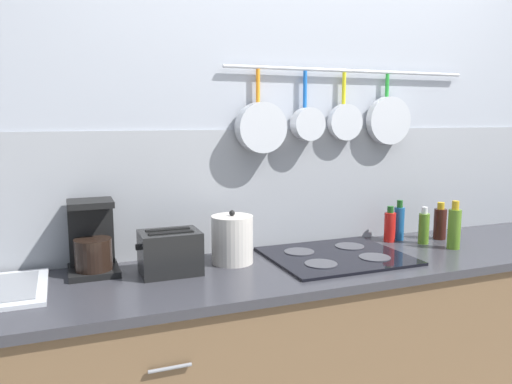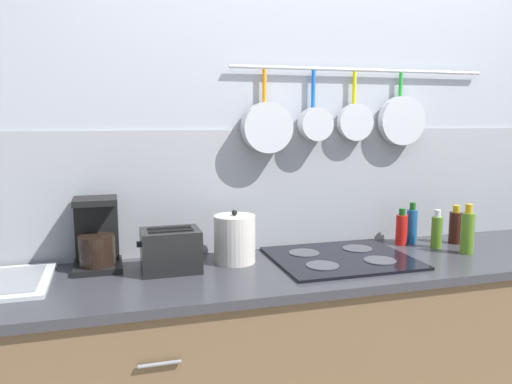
% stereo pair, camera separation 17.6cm
% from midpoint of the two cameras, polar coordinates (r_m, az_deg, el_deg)
% --- Properties ---
extents(wall_back, '(7.20, 0.16, 2.60)m').
position_cam_midpoint_polar(wall_back, '(2.40, 9.27, 3.05)').
color(wall_back, '#999EA8').
rests_on(wall_back, ground_plane).
extents(cabinet_base, '(3.29, 0.59, 0.86)m').
position_cam_midpoint_polar(cabinet_base, '(2.34, 12.56, -18.84)').
color(cabinet_base, brown).
rests_on(cabinet_base, ground_plane).
extents(countertop, '(3.33, 0.61, 0.03)m').
position_cam_midpoint_polar(countertop, '(2.18, 12.95, -8.25)').
color(countertop, '#2D2D33').
rests_on(countertop, cabinet_base).
extents(coffee_maker, '(0.19, 0.20, 0.29)m').
position_cam_midpoint_polar(coffee_maker, '(2.08, -15.44, -5.22)').
color(coffee_maker, black).
rests_on(coffee_maker, countertop).
extents(toaster, '(0.24, 0.17, 0.17)m').
position_cam_midpoint_polar(toaster, '(1.99, -7.23, -6.65)').
color(toaster, black).
rests_on(toaster, countertop).
extents(kettle, '(0.17, 0.17, 0.22)m').
position_cam_midpoint_polar(kettle, '(2.09, -0.04, -5.40)').
color(kettle, beige).
rests_on(kettle, countertop).
extents(cooktop, '(0.58, 0.50, 0.01)m').
position_cam_midpoint_polar(cooktop, '(2.20, 11.98, -7.41)').
color(cooktop, black).
rests_on(cooktop, countertop).
extents(bottle_hot_sauce, '(0.05, 0.05, 0.17)m').
position_cam_midpoint_polar(bottle_hot_sauce, '(2.50, 18.26, -4.04)').
color(bottle_hot_sauce, red).
rests_on(bottle_hot_sauce, countertop).
extents(bottle_vinegar, '(0.05, 0.05, 0.20)m').
position_cam_midpoint_polar(bottle_vinegar, '(2.54, 19.30, -3.63)').
color(bottle_vinegar, navy).
rests_on(bottle_vinegar, countertop).
extents(bottle_olive_oil, '(0.05, 0.05, 0.18)m').
position_cam_midpoint_polar(bottle_olive_oil, '(2.50, 21.89, -4.18)').
color(bottle_olive_oil, '#4C721E').
rests_on(bottle_olive_oil, countertop).
extents(bottle_sesame_oil, '(0.06, 0.06, 0.22)m').
position_cam_midpoint_polar(bottle_sesame_oil, '(2.44, 24.97, -4.17)').
color(bottle_sesame_oil, '#4C721E').
rests_on(bottle_sesame_oil, countertop).
extents(bottle_dish_soap, '(0.06, 0.06, 0.19)m').
position_cam_midpoint_polar(bottle_dish_soap, '(2.62, 23.66, -3.66)').
color(bottle_dish_soap, '#33140F').
rests_on(bottle_dish_soap, countertop).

